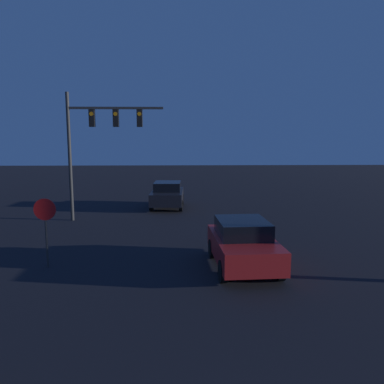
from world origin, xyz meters
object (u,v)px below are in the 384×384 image
at_px(traffic_signal_mast, 96,134).
at_px(stop_sign, 45,219).
at_px(car_far, 167,194).
at_px(car_near, 243,244).

relative_size(traffic_signal_mast, stop_sign, 2.84).
xyz_separation_m(car_far, traffic_signal_mast, (-3.55, -3.55, 3.73)).
bearing_deg(stop_sign, traffic_signal_mast, 89.01).
bearing_deg(car_far, stop_sign, 73.40).
distance_m(traffic_signal_mast, stop_sign, 7.96).
height_order(car_near, stop_sign, stop_sign).
height_order(traffic_signal_mast, stop_sign, traffic_signal_mast).
bearing_deg(stop_sign, car_near, -2.49).
height_order(car_near, traffic_signal_mast, traffic_signal_mast).
bearing_deg(traffic_signal_mast, stop_sign, -90.99).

